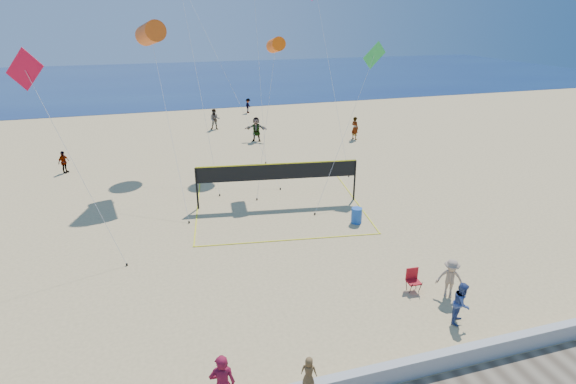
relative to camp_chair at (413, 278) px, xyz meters
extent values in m
plane|color=#D9B97A|center=(-3.85, -0.80, -0.49)|extent=(120.00, 120.00, 0.00)
cube|color=navy|center=(-3.85, 61.20, -0.47)|extent=(140.00, 50.00, 0.03)
cube|color=#B4B3AF|center=(-3.85, -3.80, -0.19)|extent=(32.00, 0.30, 0.60)
imported|color=brown|center=(-5.42, -3.84, 0.55)|extent=(0.51, 0.45, 0.88)
imported|color=#334681|center=(0.53, -2.10, 0.26)|extent=(0.92, 0.90, 1.49)
imported|color=tan|center=(1.05, -0.74, 0.26)|extent=(1.12, 1.00, 1.50)
imported|color=gray|center=(-14.49, 18.09, 0.23)|extent=(0.77, 0.90, 1.45)
imported|color=gray|center=(-0.91, 22.10, 0.48)|extent=(1.88, 1.22, 1.94)
imported|color=gray|center=(6.90, 20.36, 0.44)|extent=(0.66, 0.79, 1.85)
imported|color=gray|center=(-3.54, 26.91, 0.42)|extent=(1.02, 0.87, 1.81)
imported|color=gray|center=(0.73, 33.05, 0.24)|extent=(0.96, 1.09, 1.47)
cube|color=#B1141C|center=(-0.01, -0.08, -0.10)|extent=(0.50, 0.46, 0.05)
cube|color=#B1141C|center=(0.01, 0.10, 0.15)|extent=(0.47, 0.08, 0.47)
cylinder|color=black|center=(-0.21, -0.24, -0.27)|extent=(0.04, 0.24, 0.61)
cylinder|color=black|center=(-0.18, 0.10, -0.27)|extent=(0.04, 0.24, 0.61)
cylinder|color=black|center=(0.17, -0.27, -0.27)|extent=(0.04, 0.24, 0.61)
cylinder|color=black|center=(0.19, 0.07, -0.27)|extent=(0.04, 0.24, 0.61)
cylinder|color=blue|center=(0.43, 5.88, -0.10)|extent=(0.69, 0.69, 0.78)
cylinder|color=black|center=(-6.85, 9.86, 0.64)|extent=(0.10, 0.10, 2.26)
cylinder|color=black|center=(1.54, 8.66, 0.64)|extent=(0.10, 0.10, 2.26)
cube|color=black|center=(-2.66, 9.26, 1.35)|extent=(8.40, 1.22, 0.85)
cube|color=#FFF61A|center=(-2.66, 9.26, 1.80)|extent=(8.40, 1.23, 0.06)
cube|color=#FFF61A|center=(-3.26, 5.06, -0.48)|extent=(8.60, 1.28, 0.02)
cube|color=#FFF61A|center=(-2.06, 13.45, -0.48)|extent=(8.60, 1.28, 0.02)
cylinder|color=#DE5513|center=(-8.30, 15.19, 8.08)|extent=(1.74, 2.93, 1.50)
cylinder|color=silver|center=(-7.89, 11.69, 3.82)|extent=(0.83, 7.01, 8.53)
cylinder|color=black|center=(-7.48, 8.20, -0.44)|extent=(0.08, 0.08, 0.10)
cylinder|color=silver|center=(-6.06, 14.52, 6.51)|extent=(1.12, 6.47, 13.90)
cylinder|color=black|center=(-5.51, 11.30, -0.44)|extent=(0.08, 0.08, 0.10)
cylinder|color=#FF5A08|center=(-1.64, 13.13, 7.47)|extent=(0.85, 1.86, 0.99)
cylinder|color=silver|center=(-2.63, 11.61, 3.51)|extent=(2.00, 3.05, 7.91)
cylinder|color=black|center=(-3.62, 10.09, -0.44)|extent=(0.08, 0.08, 0.10)
cube|color=red|center=(-12.97, 6.85, 7.20)|extent=(1.49, 0.74, 1.62)
cylinder|color=silver|center=(-11.63, 5.85, 3.38)|extent=(2.70, 2.01, 7.65)
cylinder|color=black|center=(-10.29, 4.86, -0.44)|extent=(0.08, 0.08, 0.10)
cube|color=green|center=(3.56, 11.28, 6.95)|extent=(1.53, 0.31, 1.53)
cylinder|color=silver|center=(1.17, 9.31, 3.25)|extent=(4.79, 3.95, 7.39)
cylinder|color=black|center=(-1.21, 7.35, -0.44)|extent=(0.08, 0.08, 0.10)
cylinder|color=silver|center=(2.87, 15.85, 5.16)|extent=(0.20, 7.50, 11.21)
cylinder|color=black|center=(2.77, 12.10, -0.44)|extent=(0.08, 0.08, 0.10)
cylinder|color=silver|center=(-4.01, 15.67, 5.32)|extent=(4.13, 8.85, 11.54)
cylinder|color=black|center=(-1.95, 11.25, -0.44)|extent=(0.08, 0.08, 0.10)
cylinder|color=silver|center=(-1.57, 17.64, 5.58)|extent=(0.05, 2.77, 12.04)
cylinder|color=black|center=(-1.58, 16.27, -0.44)|extent=(0.08, 0.08, 0.10)
camera|label=1|loc=(-8.50, -12.32, 9.17)|focal=28.00mm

